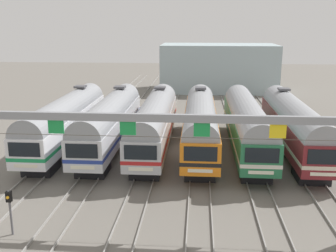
# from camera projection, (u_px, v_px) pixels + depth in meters

# --- Properties ---
(ground_plane) EXTENTS (160.00, 160.00, 0.00)m
(ground_plane) POSITION_uv_depth(u_px,v_px,m) (177.00, 150.00, 36.43)
(ground_plane) COLOR slate
(track_bed) EXTENTS (22.11, 70.00, 0.15)m
(track_bed) POSITION_uv_depth(u_px,v_px,m) (184.00, 110.00, 52.81)
(track_bed) COLOR gray
(track_bed) RESTS_ON ground
(commuter_train_white) EXTENTS (2.88, 18.06, 5.05)m
(commuter_train_white) POSITION_uv_depth(u_px,v_px,m) (66.00, 119.00, 36.52)
(commuter_train_white) COLOR white
(commuter_train_white) RESTS_ON ground
(commuter_train_silver) EXTENTS (2.88, 18.06, 5.05)m
(commuter_train_silver) POSITION_uv_depth(u_px,v_px,m) (110.00, 120.00, 36.21)
(commuter_train_silver) COLOR silver
(commuter_train_silver) RESTS_ON ground
(commuter_train_stainless) EXTENTS (2.88, 18.06, 5.05)m
(commuter_train_stainless) POSITION_uv_depth(u_px,v_px,m) (155.00, 121.00, 35.90)
(commuter_train_stainless) COLOR #B2B5BA
(commuter_train_stainless) RESTS_ON ground
(commuter_train_orange) EXTENTS (2.88, 18.06, 5.05)m
(commuter_train_orange) POSITION_uv_depth(u_px,v_px,m) (200.00, 122.00, 35.60)
(commuter_train_orange) COLOR orange
(commuter_train_orange) RESTS_ON ground
(commuter_train_green) EXTENTS (2.88, 18.06, 4.77)m
(commuter_train_green) POSITION_uv_depth(u_px,v_px,m) (247.00, 123.00, 35.29)
(commuter_train_green) COLOR #236B42
(commuter_train_green) RESTS_ON ground
(commuter_train_maroon) EXTENTS (2.88, 18.06, 5.05)m
(commuter_train_maroon) POSITION_uv_depth(u_px,v_px,m) (294.00, 124.00, 34.98)
(commuter_train_maroon) COLOR maroon
(commuter_train_maroon) RESTS_ON ground
(catenary_gantry) EXTENTS (25.85, 0.44, 6.97)m
(catenary_gantry) POSITION_uv_depth(u_px,v_px,m) (165.00, 134.00, 22.05)
(catenary_gantry) COLOR gray
(catenary_gantry) RESTS_ON ground
(yard_signal_mast) EXTENTS (0.28, 0.35, 2.62)m
(yard_signal_mast) POSITION_uv_depth(u_px,v_px,m) (9.00, 204.00, 21.42)
(yard_signal_mast) COLOR #59595E
(yard_signal_mast) RESTS_ON ground
(maintenance_building) EXTENTS (19.17, 10.00, 7.80)m
(maintenance_building) POSITION_uv_depth(u_px,v_px,m) (218.00, 68.00, 67.54)
(maintenance_building) COLOR #9EB2B7
(maintenance_building) RESTS_ON ground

